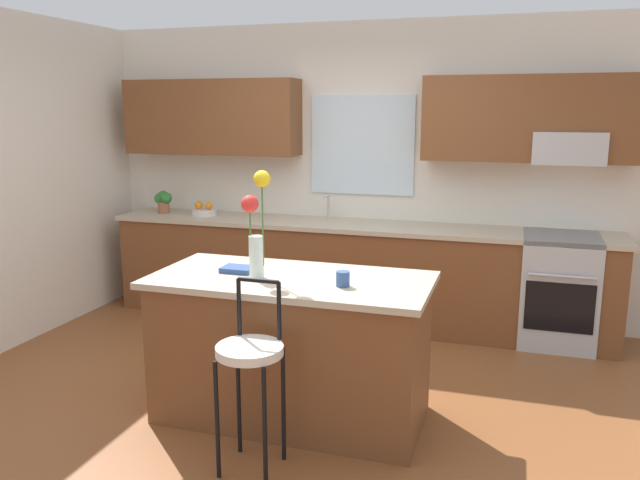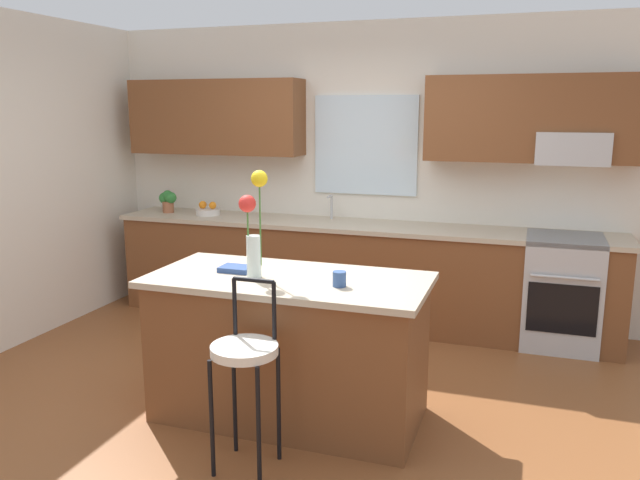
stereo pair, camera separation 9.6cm
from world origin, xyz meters
name	(u,v)px [view 1 (the left image)]	position (x,y,z in m)	size (l,w,h in m)	color
ground_plane	(289,400)	(0.00, 0.00, 0.00)	(14.00, 14.00, 0.00)	brown
back_wall_assembly	(366,155)	(0.03, 1.98, 1.51)	(5.60, 0.50, 2.70)	silver
counter_run	(353,272)	(0.00, 1.70, 0.47)	(4.56, 0.64, 0.92)	brown
sink_faucet	(328,204)	(-0.28, 1.84, 1.06)	(0.02, 0.13, 0.23)	#B7BABC
oven_range	(558,290)	(1.76, 1.68, 0.46)	(0.60, 0.64, 0.92)	#B7BABC
kitchen_island	(291,347)	(0.09, -0.20, 0.46)	(1.72, 0.84, 0.92)	brown
bar_stool_near	(250,359)	(0.09, -0.83, 0.64)	(0.36, 0.36, 1.04)	black
flower_vase	(256,225)	(-0.10, -0.27, 1.25)	(0.18, 0.12, 0.66)	silver
mug_ceramic	(343,279)	(0.45, -0.30, 0.97)	(0.08, 0.08, 0.09)	#33518C
cookbook	(238,269)	(-0.27, -0.18, 0.94)	(0.20, 0.15, 0.03)	navy
fruit_bowl_oranges	(204,211)	(-1.49, 1.70, 0.96)	(0.24, 0.24, 0.13)	silver
potted_plant_small	(163,200)	(-1.94, 1.70, 1.05)	(0.19, 0.13, 0.22)	#9E5B3D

